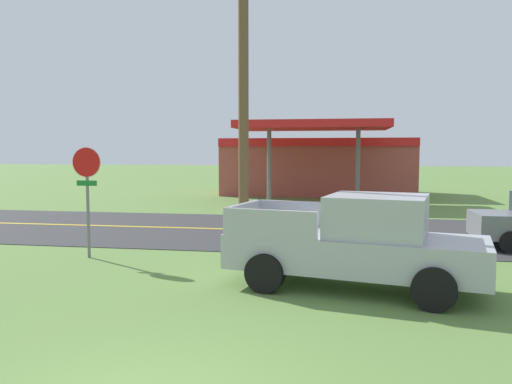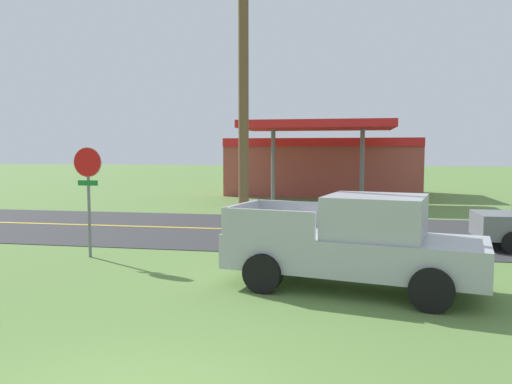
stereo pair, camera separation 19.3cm
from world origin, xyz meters
name	(u,v)px [view 1 (the left image)]	position (x,y,z in m)	size (l,w,h in m)	color
road_asphalt	(280,231)	(0.00, 13.00, 0.01)	(140.00, 8.00, 0.02)	#333335
road_centre_line	(280,230)	(0.00, 13.00, 0.02)	(126.00, 0.20, 0.01)	gold
stop_sign	(87,182)	(-4.48, 7.69, 2.03)	(0.80, 0.08, 2.95)	slate
utility_pole	(243,66)	(-0.32, 7.98, 4.97)	(1.65, 0.26, 9.41)	brown
gas_station	(318,164)	(0.58, 28.63, 1.94)	(12.00, 11.50, 4.40)	#A84C42
pickup_silver_parked_on_lawn	(358,243)	(2.51, 5.79, 0.96)	(5.49, 3.03, 1.96)	#A8AAAF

